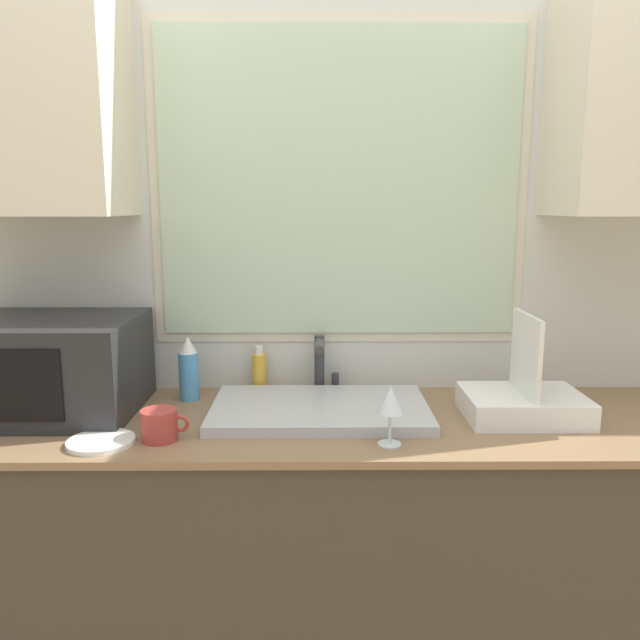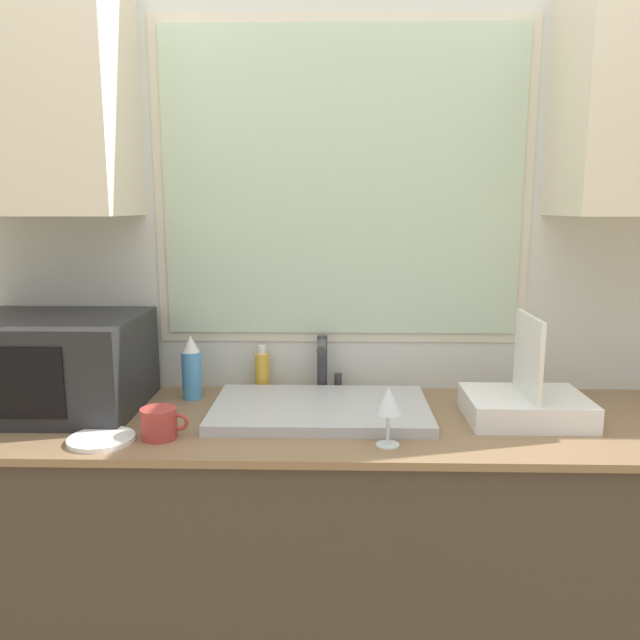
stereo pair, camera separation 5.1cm
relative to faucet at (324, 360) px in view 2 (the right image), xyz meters
name	(u,v)px [view 2 (the right image)]	position (x,y,z in m)	size (l,w,h in m)	color
countertop	(341,566)	(0.05, -0.22, -0.56)	(2.31, 0.61, 0.90)	#42382D
wall_back	(342,237)	(0.05, 0.06, 0.38)	(6.00, 0.38, 2.60)	silver
sink_basin	(320,409)	(-0.01, -0.20, -0.09)	(0.60, 0.38, 0.03)	#B2B2B7
faucet	(324,360)	(0.00, 0.00, 0.00)	(0.08, 0.15, 0.18)	#333338
microwave	(50,364)	(-0.78, -0.16, 0.03)	(0.51, 0.40, 0.27)	#232326
dish_rack	(526,403)	(0.56, -0.23, -0.06)	(0.32, 0.25, 0.29)	white
spray_bottle	(192,368)	(-0.40, -0.06, -0.01)	(0.06, 0.06, 0.20)	#4C99D8
soap_bottle	(262,371)	(-0.19, 0.03, -0.04)	(0.04, 0.04, 0.15)	gold
mug_near_sink	(160,423)	(-0.41, -0.39, -0.07)	(0.12, 0.09, 0.08)	#A53833
wine_glass	(388,403)	(0.16, -0.42, 0.00)	(0.06, 0.06, 0.15)	silver
small_plate	(101,439)	(-0.55, -0.42, -0.10)	(0.16, 0.16, 0.01)	white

